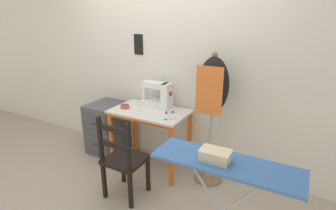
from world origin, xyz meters
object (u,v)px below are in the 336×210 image
(scissors, at_px, (169,119))
(filing_cabinet, at_px, (108,127))
(sewing_machine, at_px, (159,96))
(ironing_board, at_px, (225,168))
(thread_spool_near_machine, at_px, (166,112))
(storage_box, at_px, (215,156))
(fabric_bowl, at_px, (125,106))
(wooden_chair, at_px, (124,160))
(dress_form, at_px, (213,92))
(thread_spool_mid_table, at_px, (173,112))

(scissors, relative_size, filing_cabinet, 0.19)
(sewing_machine, relative_size, scissors, 2.93)
(sewing_machine, xyz_separation_m, ironing_board, (1.17, -1.05, -0.09))
(thread_spool_near_machine, bearing_deg, ironing_board, -42.12)
(thread_spool_near_machine, xyz_separation_m, storage_box, (0.90, -0.90, 0.13))
(filing_cabinet, distance_m, ironing_board, 2.24)
(sewing_machine, distance_m, scissors, 0.46)
(fabric_bowl, xyz_separation_m, ironing_board, (1.51, -0.81, 0.03))
(sewing_machine, xyz_separation_m, thread_spool_near_machine, (0.20, -0.17, -0.13))
(thread_spool_near_machine, bearing_deg, sewing_machine, 139.62)
(wooden_chair, height_order, dress_form, dress_form)
(thread_spool_near_machine, distance_m, ironing_board, 1.30)
(fabric_bowl, relative_size, dress_form, 0.07)
(dress_form, bearing_deg, storage_box, -68.98)
(scissors, bearing_deg, fabric_bowl, 174.22)
(wooden_chair, bearing_deg, ironing_board, -12.66)
(thread_spool_near_machine, bearing_deg, thread_spool_mid_table, 52.55)
(fabric_bowl, relative_size, filing_cabinet, 0.16)
(thread_spool_mid_table, bearing_deg, wooden_chair, -106.91)
(sewing_machine, xyz_separation_m, dress_form, (0.72, -0.09, 0.17))
(thread_spool_mid_table, bearing_deg, sewing_machine, 157.06)
(thread_spool_mid_table, bearing_deg, dress_form, 2.37)
(thread_spool_mid_table, distance_m, ironing_board, 1.31)
(thread_spool_mid_table, distance_m, wooden_chair, 0.80)
(ironing_board, bearing_deg, thread_spool_near_machine, 137.88)
(wooden_chair, relative_size, dress_form, 0.62)
(filing_cabinet, bearing_deg, thread_spool_mid_table, -1.27)
(fabric_bowl, height_order, scissors, fabric_bowl)
(fabric_bowl, relative_size, storage_box, 0.52)
(thread_spool_mid_table, relative_size, wooden_chair, 0.05)
(thread_spool_mid_table, xyz_separation_m, filing_cabinet, (-1.05, 0.02, -0.43))
(scissors, bearing_deg, storage_box, -44.08)
(fabric_bowl, distance_m, thread_spool_mid_table, 0.61)
(ironing_board, bearing_deg, sewing_machine, 138.18)
(wooden_chair, bearing_deg, sewing_machine, 93.26)
(fabric_bowl, bearing_deg, filing_cabinet, 161.07)
(sewing_machine, bearing_deg, thread_spool_near_machine, -40.38)
(sewing_machine, height_order, dress_form, dress_form)
(sewing_machine, bearing_deg, storage_box, -44.27)
(fabric_bowl, xyz_separation_m, thread_spool_mid_table, (0.60, 0.13, -0.00))
(scissors, relative_size, thread_spool_mid_table, 2.97)
(dress_form, distance_m, ironing_board, 1.09)
(sewing_machine, distance_m, wooden_chair, 0.93)
(thread_spool_mid_table, relative_size, storage_box, 0.21)
(fabric_bowl, height_order, storage_box, storage_box)
(fabric_bowl, bearing_deg, scissors, -5.78)
(wooden_chair, bearing_deg, storage_box, -14.75)
(fabric_bowl, xyz_separation_m, wooden_chair, (0.39, -0.56, -0.35))
(sewing_machine, bearing_deg, thread_spool_mid_table, -22.94)
(wooden_chair, xyz_separation_m, dress_form, (0.68, 0.71, 0.64))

